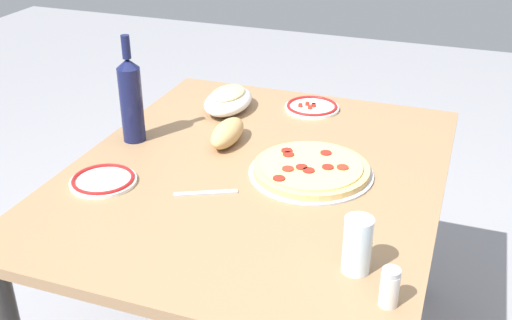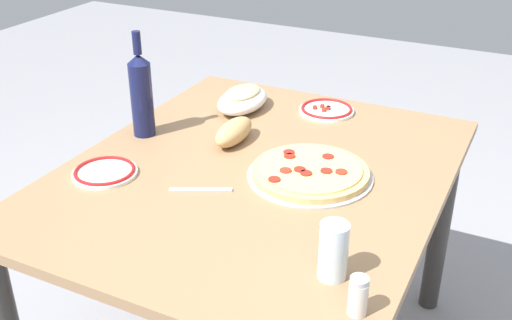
{
  "view_description": "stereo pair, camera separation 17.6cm",
  "coord_description": "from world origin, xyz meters",
  "px_view_note": "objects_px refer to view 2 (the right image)",
  "views": [
    {
      "loc": [
        -1.47,
        -0.53,
        1.59
      ],
      "look_at": [
        0.0,
        0.0,
        0.78
      ],
      "focal_mm": 43.55,
      "sensor_mm": 36.0,
      "label": 1
    },
    {
      "loc": [
        -1.4,
        -0.69,
        1.59
      ],
      "look_at": [
        0.0,
        0.0,
        0.78
      ],
      "focal_mm": 43.55,
      "sensor_mm": 36.0,
      "label": 2
    }
  ],
  "objects_px": {
    "wine_bottle": "(141,94)",
    "side_plate_far": "(105,172)",
    "baked_pasta_dish": "(242,99)",
    "bread_loaf": "(234,132)",
    "pepperoni_pizza": "(310,172)",
    "side_plate_near": "(327,110)",
    "water_glass": "(333,251)",
    "dining_table": "(256,204)",
    "spice_shaker": "(358,296)"
  },
  "relations": [
    {
      "from": "bread_loaf",
      "to": "pepperoni_pizza",
      "type": "bearing_deg",
      "value": -109.21
    },
    {
      "from": "dining_table",
      "to": "side_plate_near",
      "type": "height_order",
      "value": "side_plate_near"
    },
    {
      "from": "bread_loaf",
      "to": "baked_pasta_dish",
      "type": "bearing_deg",
      "value": 21.66
    },
    {
      "from": "dining_table",
      "to": "spice_shaker",
      "type": "bearing_deg",
      "value": -135.36
    },
    {
      "from": "wine_bottle",
      "to": "bread_loaf",
      "type": "relative_size",
      "value": 1.77
    },
    {
      "from": "pepperoni_pizza",
      "to": "wine_bottle",
      "type": "xyz_separation_m",
      "value": [
        0.03,
        0.58,
        0.12
      ]
    },
    {
      "from": "pepperoni_pizza",
      "to": "wine_bottle",
      "type": "relative_size",
      "value": 1.05
    },
    {
      "from": "side_plate_near",
      "to": "side_plate_far",
      "type": "distance_m",
      "value": 0.81
    },
    {
      "from": "baked_pasta_dish",
      "to": "pepperoni_pizza",
      "type": "bearing_deg",
      "value": -131.56
    },
    {
      "from": "side_plate_far",
      "to": "spice_shaker",
      "type": "distance_m",
      "value": 0.85
    },
    {
      "from": "side_plate_far",
      "to": "wine_bottle",
      "type": "bearing_deg",
      "value": 12.08
    },
    {
      "from": "baked_pasta_dish",
      "to": "spice_shaker",
      "type": "bearing_deg",
      "value": -140.38
    },
    {
      "from": "baked_pasta_dish",
      "to": "side_plate_near",
      "type": "relative_size",
      "value": 1.26
    },
    {
      "from": "pepperoni_pizza",
      "to": "side_plate_near",
      "type": "relative_size",
      "value": 1.86
    },
    {
      "from": "baked_pasta_dish",
      "to": "spice_shaker",
      "type": "xyz_separation_m",
      "value": [
        -0.83,
        -0.69,
        0.0
      ]
    },
    {
      "from": "dining_table",
      "to": "baked_pasta_dish",
      "type": "xyz_separation_m",
      "value": [
        0.38,
        0.24,
        0.16
      ]
    },
    {
      "from": "pepperoni_pizza",
      "to": "bread_loaf",
      "type": "height_order",
      "value": "bread_loaf"
    },
    {
      "from": "pepperoni_pizza",
      "to": "spice_shaker",
      "type": "xyz_separation_m",
      "value": [
        -0.48,
        -0.29,
        0.03
      ]
    },
    {
      "from": "dining_table",
      "to": "side_plate_far",
      "type": "xyz_separation_m",
      "value": [
        -0.22,
        0.37,
        0.12
      ]
    },
    {
      "from": "water_glass",
      "to": "side_plate_far",
      "type": "bearing_deg",
      "value": 78.6
    },
    {
      "from": "side_plate_near",
      "to": "bread_loaf",
      "type": "xyz_separation_m",
      "value": [
        -0.36,
        0.17,
        0.03
      ]
    },
    {
      "from": "dining_table",
      "to": "wine_bottle",
      "type": "height_order",
      "value": "wine_bottle"
    },
    {
      "from": "pepperoni_pizza",
      "to": "wine_bottle",
      "type": "bearing_deg",
      "value": 87.09
    },
    {
      "from": "pepperoni_pizza",
      "to": "side_plate_near",
      "type": "distance_m",
      "value": 0.47
    },
    {
      "from": "baked_pasta_dish",
      "to": "water_glass",
      "type": "relative_size",
      "value": 1.82
    },
    {
      "from": "pepperoni_pizza",
      "to": "side_plate_near",
      "type": "xyz_separation_m",
      "value": [
        0.46,
        0.12,
        -0.01
      ]
    },
    {
      "from": "water_glass",
      "to": "bread_loaf",
      "type": "xyz_separation_m",
      "value": [
        0.5,
        0.5,
        -0.03
      ]
    },
    {
      "from": "dining_table",
      "to": "bread_loaf",
      "type": "height_order",
      "value": "bread_loaf"
    },
    {
      "from": "side_plate_near",
      "to": "side_plate_far",
      "type": "height_order",
      "value": "side_plate_near"
    },
    {
      "from": "pepperoni_pizza",
      "to": "water_glass",
      "type": "height_order",
      "value": "water_glass"
    },
    {
      "from": "side_plate_far",
      "to": "bread_loaf",
      "type": "distance_m",
      "value": 0.42
    },
    {
      "from": "wine_bottle",
      "to": "side_plate_far",
      "type": "xyz_separation_m",
      "value": [
        -0.27,
        -0.06,
        -0.13
      ]
    },
    {
      "from": "wine_bottle",
      "to": "side_plate_near",
      "type": "xyz_separation_m",
      "value": [
        0.43,
        -0.46,
        -0.13
      ]
    },
    {
      "from": "dining_table",
      "to": "pepperoni_pizza",
      "type": "distance_m",
      "value": 0.2
    },
    {
      "from": "wine_bottle",
      "to": "side_plate_far",
      "type": "bearing_deg",
      "value": -167.92
    },
    {
      "from": "baked_pasta_dish",
      "to": "water_glass",
      "type": "height_order",
      "value": "water_glass"
    },
    {
      "from": "bread_loaf",
      "to": "side_plate_far",
      "type": "bearing_deg",
      "value": 147.0
    },
    {
      "from": "baked_pasta_dish",
      "to": "bread_loaf",
      "type": "bearing_deg",
      "value": -158.34
    },
    {
      "from": "baked_pasta_dish",
      "to": "side_plate_near",
      "type": "distance_m",
      "value": 0.29
    },
    {
      "from": "dining_table",
      "to": "water_glass",
      "type": "relative_size",
      "value": 9.54
    },
    {
      "from": "dining_table",
      "to": "pepperoni_pizza",
      "type": "height_order",
      "value": "pepperoni_pizza"
    },
    {
      "from": "side_plate_far",
      "to": "baked_pasta_dish",
      "type": "bearing_deg",
      "value": -12.21
    },
    {
      "from": "water_glass",
      "to": "wine_bottle",
      "type": "bearing_deg",
      "value": 61.88
    },
    {
      "from": "water_glass",
      "to": "side_plate_far",
      "type": "distance_m",
      "value": 0.75
    },
    {
      "from": "dining_table",
      "to": "side_plate_near",
      "type": "distance_m",
      "value": 0.5
    },
    {
      "from": "water_glass",
      "to": "bread_loaf",
      "type": "height_order",
      "value": "water_glass"
    },
    {
      "from": "water_glass",
      "to": "side_plate_near",
      "type": "distance_m",
      "value": 0.91
    },
    {
      "from": "spice_shaker",
      "to": "pepperoni_pizza",
      "type": "bearing_deg",
      "value": 31.42
    },
    {
      "from": "dining_table",
      "to": "water_glass",
      "type": "xyz_separation_m",
      "value": [
        -0.36,
        -0.36,
        0.18
      ]
    },
    {
      "from": "water_glass",
      "to": "side_plate_far",
      "type": "relative_size",
      "value": 0.72
    }
  ]
}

